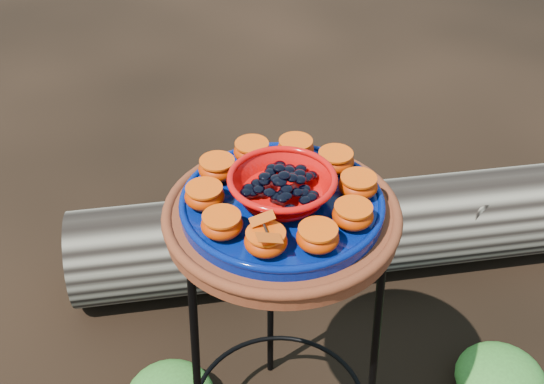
{
  "coord_description": "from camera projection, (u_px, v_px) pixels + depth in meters",
  "views": [
    {
      "loc": [
        -0.12,
        -0.96,
        1.52
      ],
      "look_at": [
        -0.02,
        0.0,
        0.78
      ],
      "focal_mm": 45.0,
      "sensor_mm": 36.0,
      "label": 1
    }
  ],
  "objects": [
    {
      "name": "plant_stand",
      "position": [
        280.0,
        348.0,
        1.47
      ],
      "size": [
        0.44,
        0.44,
        0.7
      ],
      "primitive_type": null,
      "color": "black",
      "rests_on": "ground"
    },
    {
      "name": "cobalt_plate",
      "position": [
        282.0,
        205.0,
        1.23
      ],
      "size": [
        0.37,
        0.37,
        0.02
      ],
      "primitive_type": "cylinder",
      "color": "#030A3B",
      "rests_on": "terracotta_saucer"
    },
    {
      "name": "terracotta_saucer",
      "position": [
        282.0,
        218.0,
        1.25
      ],
      "size": [
        0.43,
        0.43,
        0.03
      ],
      "primitive_type": "cylinder",
      "color": "maroon",
      "rests_on": "plant_stand"
    },
    {
      "name": "foliage_right",
      "position": [
        501.0,
        378.0,
        1.77
      ],
      "size": [
        0.23,
        0.23,
        0.12
      ],
      "primitive_type": "ellipsoid",
      "color": "#2E5C1F",
      "rests_on": "ground"
    },
    {
      "name": "orange_half_3",
      "position": [
        358.0,
        186.0,
        1.23
      ],
      "size": [
        0.07,
        0.07,
        0.04
      ],
      "primitive_type": "ellipsoid",
      "color": "#A83700",
      "rests_on": "cobalt_plate"
    },
    {
      "name": "glass_gems",
      "position": [
        282.0,
        171.0,
        1.19
      ],
      "size": [
        0.14,
        0.14,
        0.02
      ],
      "primitive_type": null,
      "color": "black",
      "rests_on": "red_bowl"
    },
    {
      "name": "orange_half_0",
      "position": [
        266.0,
        241.0,
        1.11
      ],
      "size": [
        0.07,
        0.07,
        0.04
      ],
      "primitive_type": "ellipsoid",
      "color": "#A83700",
      "rests_on": "cobalt_plate"
    },
    {
      "name": "red_bowl",
      "position": [
        282.0,
        188.0,
        1.21
      ],
      "size": [
        0.18,
        0.18,
        0.05
      ],
      "primitive_type": null,
      "color": "red",
      "rests_on": "cobalt_plate"
    },
    {
      "name": "driftwood_log",
      "position": [
        326.0,
        232.0,
        2.09
      ],
      "size": [
        1.55,
        0.49,
        0.29
      ],
      "primitive_type": null,
      "rotation": [
        0.0,
        0.0,
        0.06
      ],
      "color": "black",
      "rests_on": "ground"
    },
    {
      "name": "orange_half_9",
      "position": [
        222.0,
        225.0,
        1.14
      ],
      "size": [
        0.07,
        0.07,
        0.04
      ],
      "primitive_type": "ellipsoid",
      "color": "#A83700",
      "rests_on": "cobalt_plate"
    },
    {
      "name": "orange_half_2",
      "position": [
        353.0,
        215.0,
        1.16
      ],
      "size": [
        0.07,
        0.07,
        0.04
      ],
      "primitive_type": "ellipsoid",
      "color": "#A83700",
      "rests_on": "cobalt_plate"
    },
    {
      "name": "butterfly",
      "position": [
        266.0,
        229.0,
        1.09
      ],
      "size": [
        0.1,
        0.07,
        0.02
      ],
      "primitive_type": null,
      "rotation": [
        0.0,
        0.0,
        0.14
      ],
      "color": "#C4430A",
      "rests_on": "orange_half_0"
    },
    {
      "name": "orange_half_1",
      "position": [
        318.0,
        238.0,
        1.11
      ],
      "size": [
        0.07,
        0.07,
        0.04
      ],
      "primitive_type": "ellipsoid",
      "color": "#A83700",
      "rests_on": "cobalt_plate"
    },
    {
      "name": "orange_half_8",
      "position": [
        205.0,
        196.0,
        1.2
      ],
      "size": [
        0.07,
        0.07,
        0.04
      ],
      "primitive_type": "ellipsoid",
      "color": "#A83700",
      "rests_on": "cobalt_plate"
    },
    {
      "name": "foliage_back",
      "position": [
        236.0,
        249.0,
        2.14
      ],
      "size": [
        0.29,
        0.29,
        0.15
      ],
      "primitive_type": "ellipsoid",
      "color": "#2E5C1F",
      "rests_on": "ground"
    },
    {
      "name": "orange_half_7",
      "position": [
        217.0,
        169.0,
        1.27
      ],
      "size": [
        0.07,
        0.07,
        0.04
      ],
      "primitive_type": "ellipsoid",
      "color": "#A83700",
      "rests_on": "cobalt_plate"
    },
    {
      "name": "orange_half_4",
      "position": [
        335.0,
        161.0,
        1.29
      ],
      "size": [
        0.07,
        0.07,
        0.04
      ],
      "primitive_type": "ellipsoid",
      "color": "#A83700",
      "rests_on": "cobalt_plate"
    },
    {
      "name": "orange_half_5",
      "position": [
        296.0,
        149.0,
        1.32
      ],
      "size": [
        0.07,
        0.07,
        0.04
      ],
      "primitive_type": "ellipsoid",
      "color": "#A83700",
      "rests_on": "cobalt_plate"
    },
    {
      "name": "orange_half_6",
      "position": [
        252.0,
        151.0,
        1.31
      ],
      "size": [
        0.07,
        0.07,
        0.04
      ],
      "primitive_type": "ellipsoid",
      "color": "#A83700",
      "rests_on": "cobalt_plate"
    }
  ]
}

